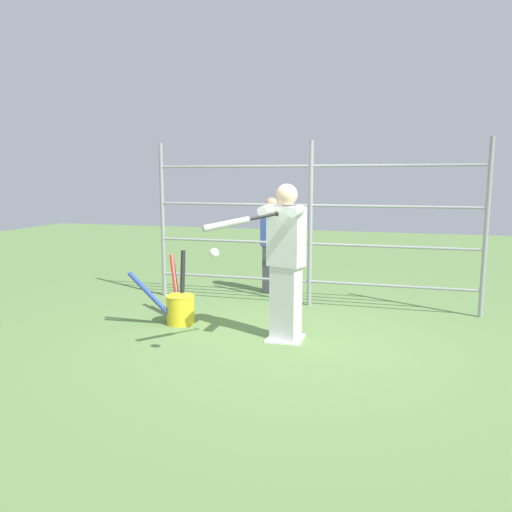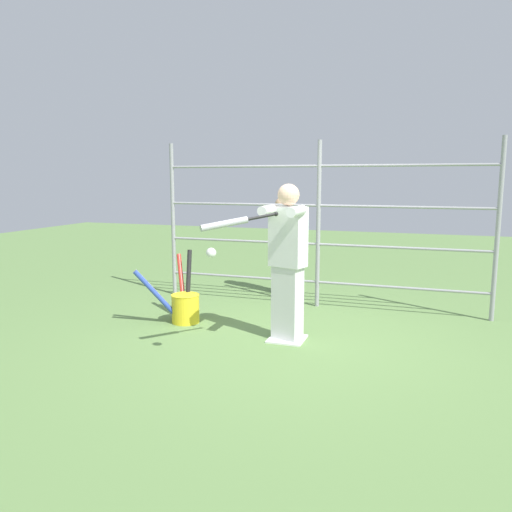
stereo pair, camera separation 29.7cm
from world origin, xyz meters
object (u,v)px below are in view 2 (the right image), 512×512
at_px(softball_in_flight, 211,253).
at_px(bat_bucket, 183,304).
at_px(batter, 287,257).
at_px(baseball_bat_swinging, 231,223).
at_px(bystander_behind_fence, 281,244).

relative_size(softball_in_flight, bat_bucket, 0.11).
relative_size(batter, softball_in_flight, 18.33).
distance_m(baseball_bat_swinging, softball_in_flight, 0.37).
distance_m(softball_in_flight, bystander_behind_fence, 3.32).
bearing_deg(bystander_behind_fence, softball_in_flight, 94.66).
relative_size(bat_bucket, bystander_behind_fence, 0.59).
bearing_deg(bat_bucket, bystander_behind_fence, -109.82).
bearing_deg(bystander_behind_fence, bat_bucket, 70.18).
distance_m(batter, bystander_behind_fence, 2.38).
relative_size(softball_in_flight, bystander_behind_fence, 0.06).
xyz_separation_m(batter, bat_bucket, (1.45, -0.27, -0.72)).
xyz_separation_m(batter, softball_in_flight, (0.46, 1.03, 0.17)).
height_order(softball_in_flight, bystander_behind_fence, bystander_behind_fence).
bearing_deg(softball_in_flight, baseball_bat_swinging, -114.86).
height_order(bat_bucket, bystander_behind_fence, bystander_behind_fence).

